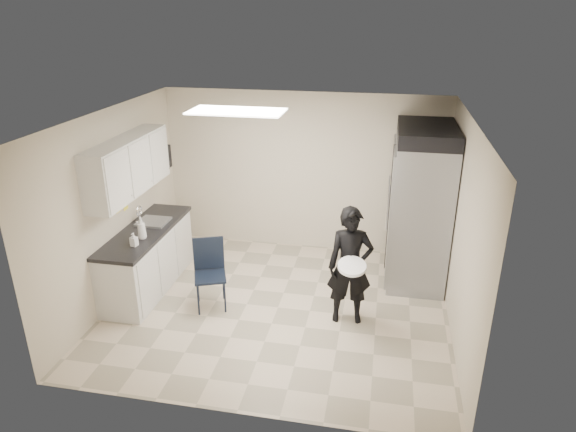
% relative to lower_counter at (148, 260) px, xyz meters
% --- Properties ---
extents(floor, '(4.50, 4.50, 0.00)m').
position_rel_lower_counter_xyz_m(floor, '(1.95, -0.20, -0.43)').
color(floor, '#BFAE96').
rests_on(floor, ground).
extents(ceiling, '(4.50, 4.50, 0.00)m').
position_rel_lower_counter_xyz_m(ceiling, '(1.95, -0.20, 2.17)').
color(ceiling, white).
rests_on(ceiling, back_wall).
extents(back_wall, '(4.50, 0.00, 4.50)m').
position_rel_lower_counter_xyz_m(back_wall, '(1.95, 1.80, 0.87)').
color(back_wall, '#BBB19A').
rests_on(back_wall, floor).
extents(left_wall, '(0.00, 4.00, 4.00)m').
position_rel_lower_counter_xyz_m(left_wall, '(-0.30, -0.20, 0.87)').
color(left_wall, '#BBB19A').
rests_on(left_wall, floor).
extents(right_wall, '(0.00, 4.00, 4.00)m').
position_rel_lower_counter_xyz_m(right_wall, '(4.20, -0.20, 0.87)').
color(right_wall, '#BBB19A').
rests_on(right_wall, floor).
extents(ceiling_panel, '(1.20, 0.60, 0.02)m').
position_rel_lower_counter_xyz_m(ceiling_panel, '(1.35, 0.20, 2.14)').
color(ceiling_panel, white).
rests_on(ceiling_panel, ceiling).
extents(lower_counter, '(0.60, 1.90, 0.86)m').
position_rel_lower_counter_xyz_m(lower_counter, '(0.00, 0.00, 0.00)').
color(lower_counter, silver).
rests_on(lower_counter, floor).
extents(countertop, '(0.64, 1.95, 0.05)m').
position_rel_lower_counter_xyz_m(countertop, '(0.00, 0.00, 0.46)').
color(countertop, black).
rests_on(countertop, lower_counter).
extents(sink, '(0.42, 0.40, 0.14)m').
position_rel_lower_counter_xyz_m(sink, '(0.02, 0.25, 0.44)').
color(sink, gray).
rests_on(sink, countertop).
extents(faucet, '(0.02, 0.02, 0.24)m').
position_rel_lower_counter_xyz_m(faucet, '(-0.18, 0.25, 0.59)').
color(faucet, silver).
rests_on(faucet, countertop).
extents(upper_cabinets, '(0.35, 1.80, 0.75)m').
position_rel_lower_counter_xyz_m(upper_cabinets, '(-0.13, 0.00, 1.40)').
color(upper_cabinets, silver).
rests_on(upper_cabinets, left_wall).
extents(towel_dispenser, '(0.22, 0.30, 0.35)m').
position_rel_lower_counter_xyz_m(towel_dispenser, '(-0.19, 1.15, 1.19)').
color(towel_dispenser, black).
rests_on(towel_dispenser, left_wall).
extents(notice_sticker_left, '(0.00, 0.12, 0.07)m').
position_rel_lower_counter_xyz_m(notice_sticker_left, '(-0.29, -0.10, 0.79)').
color(notice_sticker_left, yellow).
rests_on(notice_sticker_left, left_wall).
extents(notice_sticker_right, '(0.00, 0.12, 0.07)m').
position_rel_lower_counter_xyz_m(notice_sticker_right, '(-0.29, 0.10, 0.75)').
color(notice_sticker_right, yellow).
rests_on(notice_sticker_right, left_wall).
extents(commercial_fridge, '(0.80, 1.35, 2.10)m').
position_rel_lower_counter_xyz_m(commercial_fridge, '(3.78, 1.07, 0.62)').
color(commercial_fridge, gray).
rests_on(commercial_fridge, floor).
extents(fridge_compressor, '(0.80, 1.35, 0.20)m').
position_rel_lower_counter_xyz_m(fridge_compressor, '(3.78, 1.07, 1.77)').
color(fridge_compressor, black).
rests_on(fridge_compressor, commercial_fridge).
extents(folding_chair, '(0.53, 0.53, 0.92)m').
position_rel_lower_counter_xyz_m(folding_chair, '(1.06, -0.34, 0.03)').
color(folding_chair, black).
rests_on(folding_chair, floor).
extents(man_tuxedo, '(0.62, 0.46, 1.55)m').
position_rel_lower_counter_xyz_m(man_tuxedo, '(2.90, -0.29, 0.35)').
color(man_tuxedo, black).
rests_on(man_tuxedo, floor).
extents(bucket_lid, '(0.39, 0.39, 0.04)m').
position_rel_lower_counter_xyz_m(bucket_lid, '(2.94, -0.54, 0.48)').
color(bucket_lid, silver).
rests_on(bucket_lid, man_tuxedo).
extents(soap_bottle_a, '(0.15, 0.15, 0.30)m').
position_rel_lower_counter_xyz_m(soap_bottle_a, '(0.11, -0.28, 0.63)').
color(soap_bottle_a, silver).
rests_on(soap_bottle_a, countertop).
extents(soap_bottle_b, '(0.09, 0.10, 0.18)m').
position_rel_lower_counter_xyz_m(soap_bottle_b, '(0.11, -0.51, 0.57)').
color(soap_bottle_b, '#A6A9B2').
rests_on(soap_bottle_b, countertop).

